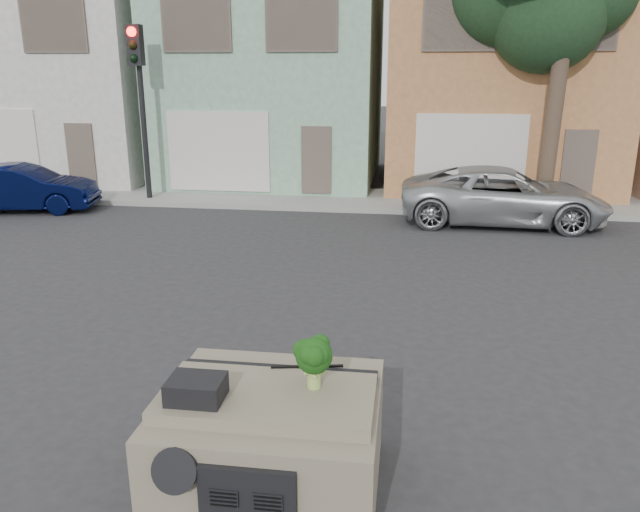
% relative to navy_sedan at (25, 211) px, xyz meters
% --- Properties ---
extents(ground_plane, '(120.00, 120.00, 0.00)m').
position_rel_navy_sedan_xyz_m(ground_plane, '(9.52, -7.95, 0.00)').
color(ground_plane, '#303033').
rests_on(ground_plane, ground).
extents(sidewalk, '(40.00, 3.00, 0.15)m').
position_rel_navy_sedan_xyz_m(sidewalk, '(9.52, 2.55, 0.07)').
color(sidewalk, gray).
rests_on(sidewalk, ground).
extents(townhouse_white, '(7.20, 8.20, 7.55)m').
position_rel_navy_sedan_xyz_m(townhouse_white, '(-1.48, 6.55, 3.77)').
color(townhouse_white, silver).
rests_on(townhouse_white, ground).
extents(townhouse_mint, '(7.20, 8.20, 7.55)m').
position_rel_navy_sedan_xyz_m(townhouse_mint, '(6.02, 6.55, 3.77)').
color(townhouse_mint, '#87B193').
rests_on(townhouse_mint, ground).
extents(townhouse_tan, '(7.20, 8.20, 7.55)m').
position_rel_navy_sedan_xyz_m(townhouse_tan, '(13.52, 6.55, 3.77)').
color(townhouse_tan, '#B67848').
rests_on(townhouse_tan, ground).
extents(navy_sedan, '(4.18, 2.16, 1.31)m').
position_rel_navy_sedan_xyz_m(navy_sedan, '(0.00, 0.00, 0.00)').
color(navy_sedan, black).
rests_on(navy_sedan, ground).
extents(silver_pickup, '(5.33, 2.60, 1.46)m').
position_rel_navy_sedan_xyz_m(silver_pickup, '(13.19, 0.40, 0.00)').
color(silver_pickup, '#B0B3B6').
rests_on(silver_pickup, ground).
extents(traffic_signal, '(0.40, 0.40, 5.10)m').
position_rel_navy_sedan_xyz_m(traffic_signal, '(3.02, 1.55, 2.55)').
color(traffic_signal, black).
rests_on(traffic_signal, ground).
extents(tree_near, '(4.40, 4.00, 8.50)m').
position_rel_navy_sedan_xyz_m(tree_near, '(14.52, 1.85, 4.25)').
color(tree_near, '#1B361D').
rests_on(tree_near, ground).
extents(car_dashboard, '(2.00, 1.80, 1.12)m').
position_rel_navy_sedan_xyz_m(car_dashboard, '(9.52, -10.95, 0.56)').
color(car_dashboard, gray).
rests_on(car_dashboard, ground).
extents(instrument_hump, '(0.48, 0.38, 0.20)m').
position_rel_navy_sedan_xyz_m(instrument_hump, '(8.94, -11.30, 1.22)').
color(instrument_hump, black).
rests_on(instrument_hump, car_dashboard).
extents(wiper_arm, '(0.69, 0.15, 0.02)m').
position_rel_navy_sedan_xyz_m(wiper_arm, '(9.80, -10.57, 1.13)').
color(wiper_arm, black).
rests_on(wiper_arm, car_dashboard).
extents(broccoli, '(0.52, 0.52, 0.49)m').
position_rel_navy_sedan_xyz_m(broccoli, '(9.93, -10.95, 1.36)').
color(broccoli, '#133A0E').
rests_on(broccoli, car_dashboard).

